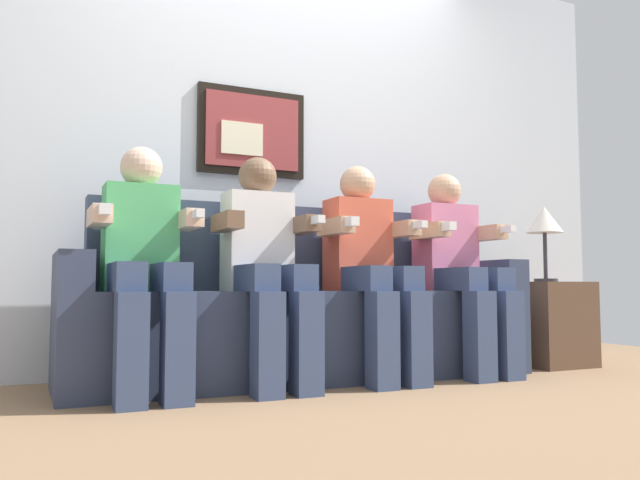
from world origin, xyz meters
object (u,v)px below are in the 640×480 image
(couch, at_px, (305,318))
(table_lamp, at_px, (544,223))
(person_left_center, at_px, (266,258))
(person_right_center, at_px, (369,260))
(person_leftmost, at_px, (144,256))
(person_rightmost, at_px, (459,262))
(side_table_right, at_px, (549,324))

(couch, relative_size, table_lamp, 5.20)
(person_left_center, distance_m, person_right_center, 0.56)
(person_leftmost, xyz_separation_m, person_right_center, (1.12, 0.00, 0.00))
(person_leftmost, relative_size, person_right_center, 1.00)
(person_right_center, distance_m, person_rightmost, 0.56)
(person_left_center, height_order, table_lamp, person_left_center)
(person_leftmost, distance_m, person_right_center, 1.12)
(person_right_center, relative_size, person_rightmost, 1.00)
(person_leftmost, bearing_deg, person_rightmost, 0.00)
(person_right_center, distance_m, side_table_right, 1.32)
(person_leftmost, height_order, person_left_center, same)
(person_leftmost, distance_m, side_table_right, 2.42)
(person_leftmost, xyz_separation_m, person_rightmost, (1.69, 0.00, 0.00))
(person_leftmost, relative_size, side_table_right, 2.22)
(person_left_center, relative_size, person_right_center, 1.00)
(table_lamp, bearing_deg, person_right_center, -175.74)
(couch, xyz_separation_m, person_leftmost, (-0.84, -0.17, 0.29))
(person_left_center, distance_m, side_table_right, 1.86)
(person_left_center, relative_size, person_rightmost, 1.00)
(person_right_center, bearing_deg, table_lamp, 4.26)
(person_right_center, xyz_separation_m, table_lamp, (1.28, 0.10, 0.25))
(person_rightmost, bearing_deg, table_lamp, 7.54)
(side_table_right, bearing_deg, couch, 176.03)
(couch, height_order, table_lamp, table_lamp)
(person_right_center, bearing_deg, couch, 149.00)
(person_rightmost, height_order, table_lamp, person_rightmost)
(couch, relative_size, side_table_right, 4.79)
(person_left_center, height_order, side_table_right, person_left_center)
(person_leftmost, height_order, side_table_right, person_leftmost)
(couch, bearing_deg, side_table_right, -3.97)
(side_table_right, bearing_deg, person_leftmost, -178.53)
(couch, height_order, side_table_right, couch)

